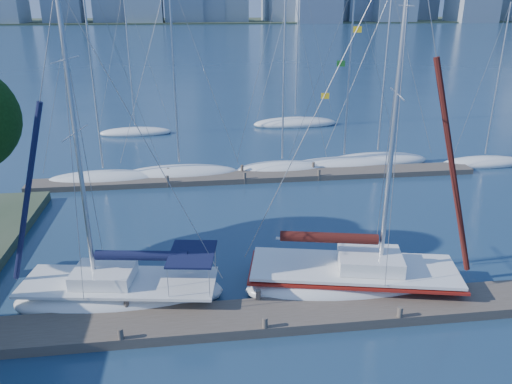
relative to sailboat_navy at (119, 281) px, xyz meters
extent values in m
plane|color=#18344E|center=(5.38, -2.02, -0.97)|extent=(700.00, 700.00, 0.00)
cube|color=brown|center=(5.38, -2.02, -0.77)|extent=(26.00, 2.00, 0.40)
cube|color=brown|center=(7.38, 13.98, -0.79)|extent=(30.00, 1.80, 0.36)
cube|color=#38472D|center=(5.38, 317.98, -0.97)|extent=(800.00, 100.00, 1.50)
ellipsoid|color=white|center=(0.00, 0.00, -0.73)|extent=(8.48, 3.89, 1.43)
cube|color=white|center=(0.00, 0.00, -0.06)|extent=(7.85, 3.59, 0.11)
cube|color=white|center=(-0.56, 0.09, 0.27)|extent=(2.53, 2.07, 0.53)
cylinder|color=silver|center=(-0.94, 0.15, 5.42)|extent=(0.17, 0.17, 10.86)
cylinder|color=silver|center=(0.97, -0.15, 1.04)|extent=(3.84, 0.69, 0.10)
cylinder|color=#0F1534|center=(0.97, -0.15, 1.13)|extent=(3.58, 0.92, 0.38)
cube|color=#0F1534|center=(2.90, -0.45, 1.23)|extent=(2.05, 2.51, 0.08)
ellipsoid|color=white|center=(9.46, -0.22, -0.70)|extent=(9.44, 4.81, 1.58)
cube|color=white|center=(9.46, -0.22, 0.03)|extent=(8.74, 4.43, 0.13)
cube|color=white|center=(10.08, -0.35, 0.40)|extent=(2.88, 2.41, 0.58)
cylinder|color=silver|center=(10.49, -0.44, 6.53)|extent=(0.19, 0.19, 12.88)
cylinder|color=silver|center=(8.40, 0.01, 1.25)|extent=(4.19, 1.01, 0.11)
cylinder|color=#3D0E0D|center=(8.40, 0.01, 1.35)|extent=(3.93, 1.25, 0.42)
cube|color=maroon|center=(9.46, -0.22, -0.14)|extent=(8.95, 4.59, 0.11)
ellipsoid|color=white|center=(-2.85, 14.71, -0.77)|extent=(7.65, 2.98, 1.11)
cylinder|color=silver|center=(-2.85, 14.71, 6.61)|extent=(0.12, 0.12, 13.14)
ellipsoid|color=white|center=(2.12, 15.12, -0.75)|extent=(8.33, 3.58, 1.18)
cylinder|color=silver|center=(2.12, 15.12, 6.01)|extent=(0.13, 0.13, 11.81)
ellipsoid|color=white|center=(9.27, 15.36, -0.77)|extent=(6.46, 2.27, 1.08)
cylinder|color=silver|center=(9.27, 15.36, 6.42)|extent=(0.12, 0.12, 12.80)
ellipsoid|color=white|center=(13.86, 15.75, -0.77)|extent=(8.39, 2.79, 1.09)
cylinder|color=silver|center=(13.86, 15.75, 5.78)|extent=(0.12, 0.12, 11.51)
ellipsoid|color=white|center=(16.58, 16.30, -0.75)|extent=(7.96, 4.31, 1.18)
cylinder|color=silver|center=(16.58, 16.30, 5.60)|extent=(0.13, 0.13, 10.99)
ellipsoid|color=white|center=(24.25, 14.95, -0.79)|extent=(6.68, 3.70, 0.96)
cylinder|color=silver|center=(24.25, 14.95, 5.09)|extent=(0.11, 0.11, 10.36)
ellipsoid|color=white|center=(-2.02, 27.54, -0.79)|extent=(6.62, 2.80, 0.96)
cylinder|color=silver|center=(-2.02, 27.54, 5.61)|extent=(0.10, 0.10, 11.41)
ellipsoid|color=white|center=(13.01, 29.06, -0.75)|extent=(8.45, 4.50, 1.22)
cylinder|color=silver|center=(13.01, 29.06, 6.93)|extent=(0.13, 0.13, 13.58)
camera|label=1|loc=(3.17, -17.60, 10.24)|focal=35.00mm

